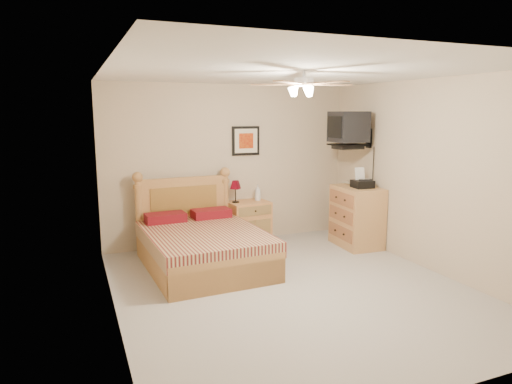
# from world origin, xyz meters

# --- Properties ---
(floor) EXTENTS (4.50, 4.50, 0.00)m
(floor) POSITION_xyz_m (0.00, 0.00, 0.00)
(floor) COLOR #A09990
(floor) RESTS_ON ground
(ceiling) EXTENTS (4.00, 4.50, 0.04)m
(ceiling) POSITION_xyz_m (0.00, 0.00, 2.50)
(ceiling) COLOR white
(ceiling) RESTS_ON ground
(wall_back) EXTENTS (4.00, 0.04, 2.50)m
(wall_back) POSITION_xyz_m (0.00, 2.25, 1.25)
(wall_back) COLOR #BFAA8D
(wall_back) RESTS_ON ground
(wall_front) EXTENTS (4.00, 0.04, 2.50)m
(wall_front) POSITION_xyz_m (0.00, -2.25, 1.25)
(wall_front) COLOR #BFAA8D
(wall_front) RESTS_ON ground
(wall_left) EXTENTS (0.04, 4.50, 2.50)m
(wall_left) POSITION_xyz_m (-2.00, 0.00, 1.25)
(wall_left) COLOR #BFAA8D
(wall_left) RESTS_ON ground
(wall_right) EXTENTS (0.04, 4.50, 2.50)m
(wall_right) POSITION_xyz_m (2.00, 0.00, 1.25)
(wall_right) COLOR #BFAA8D
(wall_right) RESTS_ON ground
(bed) EXTENTS (1.53, 1.96, 1.23)m
(bed) POSITION_xyz_m (-0.76, 1.12, 0.62)
(bed) COLOR #AC7740
(bed) RESTS_ON ground
(nightstand) EXTENTS (0.66, 0.52, 0.68)m
(nightstand) POSITION_xyz_m (0.22, 2.00, 0.34)
(nightstand) COLOR #B66E39
(nightstand) RESTS_ON ground
(table_lamp) EXTENTS (0.20, 0.20, 0.35)m
(table_lamp) POSITION_xyz_m (0.02, 2.02, 0.85)
(table_lamp) COLOR #550110
(table_lamp) RESTS_ON nightstand
(lotion_bottle) EXTENTS (0.13, 0.13, 0.26)m
(lotion_bottle) POSITION_xyz_m (0.40, 2.04, 0.81)
(lotion_bottle) COLOR silver
(lotion_bottle) RESTS_ON nightstand
(framed_picture) EXTENTS (0.46, 0.04, 0.46)m
(framed_picture) POSITION_xyz_m (0.27, 2.23, 1.62)
(framed_picture) COLOR black
(framed_picture) RESTS_ON wall_back
(dresser) EXTENTS (0.59, 0.82, 0.94)m
(dresser) POSITION_xyz_m (1.73, 1.22, 0.47)
(dresser) COLOR #BE854A
(dresser) RESTS_ON ground
(fax_machine) EXTENTS (0.31, 0.33, 0.30)m
(fax_machine) POSITION_xyz_m (1.75, 1.14, 1.09)
(fax_machine) COLOR black
(fax_machine) RESTS_ON dresser
(magazine_lower) EXTENTS (0.25, 0.32, 0.03)m
(magazine_lower) POSITION_xyz_m (1.73, 1.50, 0.95)
(magazine_lower) COLOR #B9B097
(magazine_lower) RESTS_ON dresser
(magazine_upper) EXTENTS (0.24, 0.29, 0.02)m
(magazine_upper) POSITION_xyz_m (1.75, 1.50, 0.97)
(magazine_upper) COLOR gray
(magazine_upper) RESTS_ON magazine_lower
(wall_tv) EXTENTS (0.56, 0.46, 0.58)m
(wall_tv) POSITION_xyz_m (1.75, 1.34, 1.81)
(wall_tv) COLOR black
(wall_tv) RESTS_ON wall_right
(ceiling_fan) EXTENTS (1.14, 1.14, 0.28)m
(ceiling_fan) POSITION_xyz_m (0.00, -0.20, 2.36)
(ceiling_fan) COLOR white
(ceiling_fan) RESTS_ON ceiling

